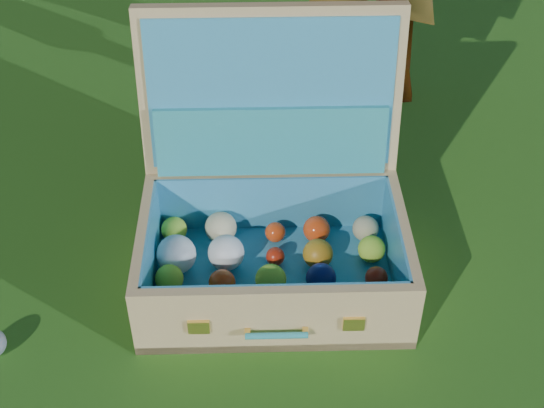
{
  "coord_description": "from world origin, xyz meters",
  "views": [
    {
      "loc": [
        -0.04,
        -1.31,
        1.4
      ],
      "look_at": [
        0.03,
        0.13,
        0.2
      ],
      "focal_mm": 50.0,
      "sensor_mm": 36.0,
      "label": 1
    }
  ],
  "objects": [
    {
      "name": "ground",
      "position": [
        0.0,
        0.0,
        0.0
      ],
      "size": [
        60.0,
        60.0,
        0.0
      ],
      "primitive_type": "plane",
      "color": "#215114",
      "rests_on": "ground"
    },
    {
      "name": "suitcase",
      "position": [
        0.02,
        0.13,
        0.18
      ],
      "size": [
        0.66,
        0.57,
        0.63
      ],
      "rotation": [
        0.0,
        0.0,
        -0.02
      ],
      "color": "tan",
      "rests_on": "ground"
    }
  ]
}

